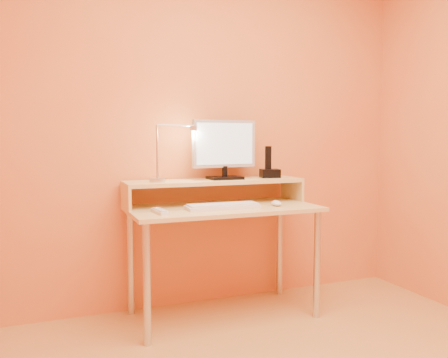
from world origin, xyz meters
name	(u,v)px	position (x,y,z in m)	size (l,w,h in m)	color
wall_back	(206,124)	(0.00, 1.50, 1.25)	(3.00, 0.04, 2.50)	#D58344
desk_leg_fl	(147,284)	(-0.55, 0.93, 0.35)	(0.04, 0.04, 0.69)	silver
desk_leg_fr	(317,265)	(0.55, 0.93, 0.35)	(0.04, 0.04, 0.69)	silver
desk_leg_bl	(131,262)	(-0.55, 1.43, 0.35)	(0.04, 0.04, 0.69)	silver
desk_leg_br	(280,248)	(0.55, 1.43, 0.35)	(0.04, 0.04, 0.69)	silver
desk_lower	(223,208)	(0.00, 1.18, 0.71)	(1.20, 0.60, 0.03)	tan
shelf_riser_left	(126,197)	(-0.59, 1.33, 0.79)	(0.02, 0.30, 0.14)	tan
shelf_riser_right	(292,190)	(0.59, 1.33, 0.79)	(0.02, 0.30, 0.14)	tan
desk_shelf	(215,181)	(0.00, 1.33, 0.87)	(1.20, 0.30, 0.03)	tan
monitor_foot	(225,178)	(0.07, 1.33, 0.89)	(0.22, 0.16, 0.02)	black
monitor_neck	(225,171)	(0.07, 1.33, 0.93)	(0.04, 0.04, 0.07)	black
monitor_panel	(224,144)	(0.07, 1.34, 1.12)	(0.46, 0.04, 0.32)	#B3B3BD
monitor_back	(223,144)	(0.07, 1.36, 1.12)	(0.42, 0.01, 0.27)	black
monitor_screen	(225,144)	(0.07, 1.32, 1.12)	(0.42, 0.00, 0.27)	#CEEFFF
lamp_base	(157,180)	(-0.40, 1.30, 0.89)	(0.10, 0.10, 0.03)	silver
lamp_post	(157,152)	(-0.40, 1.30, 1.07)	(0.01, 0.01, 0.33)	silver
lamp_arm	(175,125)	(-0.28, 1.30, 1.24)	(0.01, 0.01, 0.24)	silver
lamp_head	(194,128)	(-0.16, 1.30, 1.22)	(0.04, 0.04, 0.03)	silver
lamp_bulb	(194,131)	(-0.16, 1.30, 1.20)	(0.03, 0.03, 0.00)	#FFEAC6
phone_dock	(270,173)	(0.41, 1.33, 0.91)	(0.13, 0.10, 0.06)	black
phone_handset	(268,158)	(0.40, 1.33, 1.02)	(0.04, 0.03, 0.16)	black
phone_led	(279,174)	(0.46, 1.28, 0.91)	(0.01, 0.00, 0.04)	#3987FF
keyboard	(223,207)	(-0.04, 1.09, 0.73)	(0.46, 0.15, 0.02)	silver
mouse	(276,203)	(0.33, 1.07, 0.74)	(0.06, 0.11, 0.04)	silver
remote_control	(160,212)	(-0.44, 1.06, 0.73)	(0.05, 0.19, 0.02)	silver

